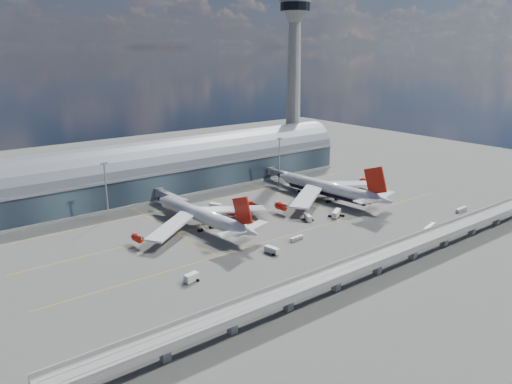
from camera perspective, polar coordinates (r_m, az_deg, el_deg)
ground at (r=211.39m, az=1.98°, el=-4.18°), size 500.00×500.00×0.00m
taxi_lines at (r=227.79m, az=-1.59°, el=-2.65°), size 200.00×80.12×0.01m
terminal at (r=270.03m, az=-8.66°, el=2.69°), size 200.00×30.00×28.00m
control_tower at (r=317.36m, az=4.33°, el=12.19°), size 19.00×19.00×103.00m
guideway at (r=173.93m, az=13.76°, el=-7.41°), size 220.00×8.50×7.20m
floodlight_mast_left at (r=228.84m, az=-16.75°, el=0.31°), size 3.00×0.70×25.70m
floodlight_mast_right at (r=278.97m, az=2.67°, el=3.77°), size 3.00×0.70×25.70m
airliner_left at (r=209.84m, az=-6.02°, el=-2.73°), size 63.62×66.88×20.37m
airliner_right at (r=250.39m, az=8.39°, el=0.34°), size 68.45×71.56×22.69m
jet_bridge_left at (r=241.19m, az=-9.86°, el=-0.52°), size 4.40×28.00×7.25m
jet_bridge_right at (r=278.84m, az=3.34°, el=1.97°), size 4.40×32.00×7.25m
service_truck_0 at (r=186.22m, az=1.82°, el=-6.65°), size 2.93×6.25×2.49m
service_truck_1 at (r=166.13m, az=-7.39°, el=-9.68°), size 5.32×3.26×2.87m
service_truck_2 at (r=227.90m, az=9.17°, el=-2.45°), size 8.12×5.93×2.91m
service_truck_3 at (r=221.47m, az=5.95°, el=-2.94°), size 3.94×5.51×2.49m
service_truck_4 at (r=225.53m, az=-3.31°, el=-2.42°), size 3.77×6.13×3.31m
service_truck_5 at (r=235.20m, az=-4.61°, el=-1.67°), size 4.58×6.97×3.14m
cargo_train_0 at (r=199.00m, az=4.66°, el=-5.32°), size 6.68×1.90×1.47m
cargo_train_1 at (r=221.89m, az=19.22°, el=-3.86°), size 10.49×4.10×1.73m
cargo_train_2 at (r=251.09m, az=22.42°, el=-1.89°), size 7.89×1.88×1.75m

